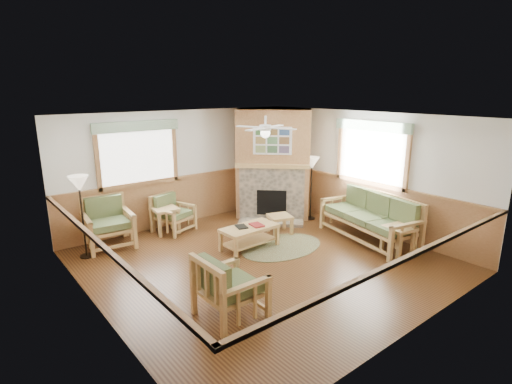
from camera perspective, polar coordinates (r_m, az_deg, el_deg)
floor at (r=7.72m, az=0.96°, el=-9.84°), size 6.00×6.00×0.01m
ceiling at (r=7.04m, az=1.05°, el=10.62°), size 6.00×6.00×0.01m
wall_back at (r=9.70m, az=-10.43°, el=3.45°), size 6.00×0.02×2.70m
wall_front at (r=5.42m, az=21.88°, el=-6.37°), size 6.00×0.02×2.70m
wall_left at (r=5.89m, az=-22.12°, el=-4.72°), size 0.02×6.00×2.70m
wall_right at (r=9.42m, az=15.19°, el=2.85°), size 0.02×6.00×2.70m
wainscot at (r=7.50m, az=0.97°, el=-5.98°), size 6.00×6.00×1.10m
fireplace at (r=10.08m, az=2.51°, el=4.11°), size 3.11×3.11×2.70m
window_back at (r=9.04m, az=-16.87°, el=9.83°), size 1.90×0.16×1.50m
window_right at (r=9.11m, az=16.57°, el=9.88°), size 0.16×1.90×1.50m
ceiling_fan at (r=7.46m, az=1.35°, el=10.55°), size 1.59×1.59×0.36m
sofa at (r=8.87m, az=15.77°, el=-3.53°), size 2.35×1.33×1.02m
armchair_back_left at (r=8.75m, az=-20.37°, el=-4.17°), size 1.00×1.00×1.02m
armchair_back_right at (r=9.30m, az=-11.73°, el=-3.00°), size 0.96×0.96×0.85m
armchair_left at (r=5.83m, az=-3.67°, el=-13.24°), size 0.84×0.84×0.94m
coffee_table at (r=8.20m, az=-0.94°, el=-6.50°), size 1.19×0.62×0.47m
end_table_chairs at (r=9.26m, az=-12.76°, el=-3.97°), size 0.57×0.55×0.59m
end_table_sofa at (r=8.37m, az=19.68°, el=-6.54°), size 0.60×0.58×0.58m
footstool at (r=9.05m, az=3.42°, el=-4.62°), size 0.61×0.61×0.42m
braided_rug at (r=8.36m, az=3.67°, el=-7.80°), size 1.97×1.97×0.01m
floor_lamp_left at (r=8.29m, az=-23.54°, el=-3.30°), size 0.43×0.43×1.63m
floor_lamp_right at (r=9.94m, az=7.88°, el=0.54°), size 0.41×0.41×1.59m
book_red at (r=8.16m, az=0.11°, el=-4.63°), size 0.26×0.33×0.03m
book_dark at (r=8.08m, az=-2.09°, el=-4.88°), size 0.27×0.32×0.03m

